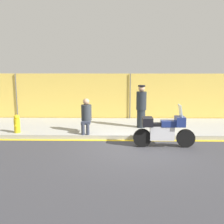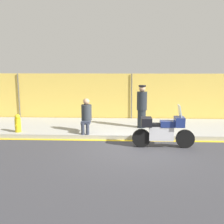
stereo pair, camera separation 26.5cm
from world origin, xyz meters
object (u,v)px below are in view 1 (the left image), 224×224
Objects in this scene: motorcycle at (164,130)px; officer_standing at (141,106)px; fire_hydrant at (17,124)px; person_seated_on_curb at (86,114)px.

motorcycle is 2.41m from officer_standing.
fire_hydrant is (-5.10, -1.03, -0.58)m from officer_standing.
person_seated_on_curb is at bearing 155.85° from motorcycle.
officer_standing reaches higher than person_seated_on_curb.
officer_standing is at bearing 22.11° from person_seated_on_curb.
person_seated_on_curb is at bearing 1.87° from fire_hydrant.
officer_standing is 2.49m from person_seated_on_curb.
person_seated_on_curb reaches higher than fire_hydrant.
officer_standing reaches higher than fire_hydrant.
person_seated_on_curb is (-2.30, -0.93, -0.18)m from officer_standing.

